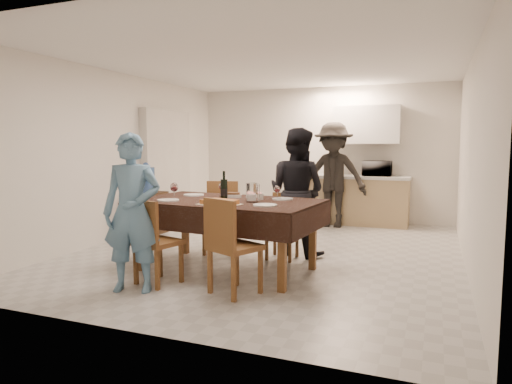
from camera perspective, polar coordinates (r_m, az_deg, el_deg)
floor at (r=6.44m, az=1.74°, el=-7.40°), size 5.00×6.00×0.02m
ceiling at (r=6.36m, az=1.81°, el=16.03°), size 5.00×6.00×0.02m
wall_back at (r=9.15m, az=8.16°, el=4.74°), size 5.00×0.02×2.60m
wall_front at (r=3.59m, az=-14.64°, el=2.74°), size 5.00×0.02×2.60m
wall_left at (r=7.49m, az=-16.59°, el=4.28°), size 0.02×6.00×2.60m
wall_right at (r=5.91m, az=25.28°, el=3.56°), size 0.02×6.00×2.60m
stub_partition at (r=8.43m, az=-11.08°, el=2.88°), size 0.15×1.40×2.10m
kitchen_base_cabinet at (r=8.77m, az=11.40°, el=-1.07°), size 2.20×0.60×0.86m
kitchen_worktop at (r=8.73m, az=11.46°, el=1.89°), size 2.24×0.64×0.05m
upper_cabinet at (r=8.81m, az=13.70°, el=8.16°), size 1.20×0.34×0.70m
dining_table at (r=5.37m, az=-3.76°, el=-1.43°), size 2.24×1.42×0.84m
chair_near_left at (r=4.91m, az=-12.72°, el=-5.07°), size 0.51×0.52×0.50m
chair_near_right at (r=4.47m, az=-3.12°, el=-5.62°), size 0.58×0.60×0.52m
chair_far_left at (r=6.18m, az=-4.92°, el=-2.35°), size 0.54×0.55×0.53m
chair_far_right at (r=5.86m, az=3.06°, el=-3.56°), size 0.39×0.39×0.46m
console at (r=7.73m, az=-13.47°, el=-2.68°), size 0.38×0.75×0.70m
water_jug at (r=7.66m, az=-13.58°, el=1.45°), size 0.28×0.28×0.42m
wine_bottle at (r=5.42m, az=-4.02°, el=0.85°), size 0.08×0.08×0.34m
water_pitcher at (r=5.17m, az=-0.49°, el=-0.07°), size 0.14×0.14×0.22m
savoury_tart at (r=4.98m, az=-4.59°, el=-1.27°), size 0.49×0.41×0.05m
salad_bowl at (r=5.41m, az=-0.07°, el=-0.55°), size 0.19×0.19×0.08m
mushroom_dish at (r=5.64m, az=-3.01°, el=-0.48°), size 0.22×0.22×0.04m
wine_glass_a at (r=5.40m, az=-10.19°, el=0.05°), size 0.09×0.09×0.21m
wine_glass_b at (r=5.38m, az=2.68°, el=-0.09°), size 0.08×0.08×0.17m
wine_glass_c at (r=5.71m, az=-4.30°, el=0.33°), size 0.08×0.08×0.18m
plate_near_left at (r=5.39m, az=-10.90°, el=-1.01°), size 0.25×0.25×0.01m
plate_near_right at (r=4.86m, az=1.14°, el=-1.65°), size 0.26×0.26×0.01m
plate_far_left at (r=5.91m, az=-7.79°, el=-0.35°), size 0.26×0.26×0.01m
plate_far_right at (r=5.42m, az=3.34°, el=-0.87°), size 0.25×0.25×0.01m
microwave at (r=8.64m, az=14.90°, el=2.87°), size 0.51×0.34×0.28m
person_near at (r=4.76m, az=-15.22°, el=-2.50°), size 0.68×0.55×1.61m
person_far at (r=6.15m, az=5.08°, el=0.01°), size 0.96×0.83×1.71m
person_kitchen at (r=8.32m, az=9.58°, el=2.11°), size 1.21×0.70×1.88m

